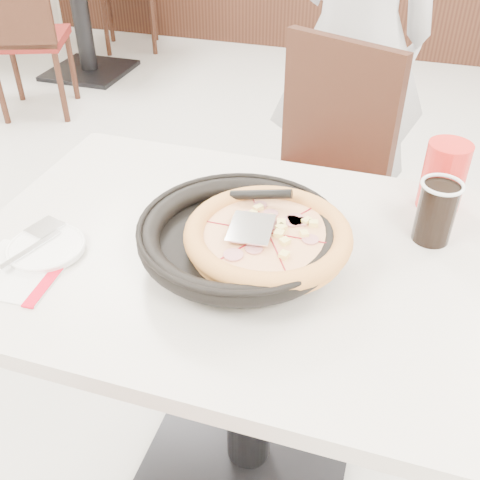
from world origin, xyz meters
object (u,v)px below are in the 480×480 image
(pizza, at_px, (268,241))
(side_plate, at_px, (46,248))
(bg_chair_left_near, at_px, (28,34))
(pizza_pan, at_px, (240,243))
(main_table, at_px, (250,370))
(cola_glass, at_px, (436,214))
(red_cup, at_px, (444,176))
(diner_person, at_px, (354,39))
(bg_table_left, at_px, (82,20))
(chair_far, at_px, (299,199))

(pizza, xyz_separation_m, side_plate, (-0.45, -0.09, -0.05))
(side_plate, bearing_deg, bg_chair_left_near, 126.53)
(pizza_pan, relative_size, side_plate, 2.28)
(main_table, distance_m, pizza, 0.44)
(pizza_pan, bearing_deg, cola_glass, 27.50)
(red_cup, bearing_deg, diner_person, 110.54)
(cola_glass, bearing_deg, red_cup, 85.80)
(red_cup, xyz_separation_m, bg_chair_left_near, (-2.31, 1.66, -0.35))
(pizza_pan, distance_m, pizza, 0.06)
(main_table, xyz_separation_m, red_cup, (0.36, 0.30, 0.45))
(bg_table_left, bearing_deg, main_table, -52.72)
(chair_far, xyz_separation_m, red_cup, (0.39, -0.37, 0.35))
(pizza, bearing_deg, main_table, 139.87)
(chair_far, height_order, bg_table_left, chair_far)
(main_table, distance_m, chair_far, 0.67)
(main_table, relative_size, chair_far, 1.26)
(pizza, bearing_deg, bg_table_left, 127.49)
(cola_glass, distance_m, red_cup, 0.14)
(chair_far, xyz_separation_m, pizza, (0.07, -0.70, 0.34))
(red_cup, bearing_deg, bg_table_left, 135.37)
(side_plate, relative_size, red_cup, 0.99)
(chair_far, bearing_deg, bg_table_left, -21.41)
(side_plate, bearing_deg, pizza, 11.72)
(pizza, relative_size, side_plate, 1.94)
(diner_person, bearing_deg, red_cup, 87.85)
(main_table, distance_m, cola_glass, 0.59)
(pizza, xyz_separation_m, red_cup, (0.32, 0.33, 0.02))
(cola_glass, distance_m, diner_person, 1.06)
(side_plate, height_order, red_cup, red_cup)
(main_table, relative_size, diner_person, 0.70)
(side_plate, bearing_deg, cola_glass, 20.61)
(main_table, xyz_separation_m, pizza_pan, (-0.01, -0.04, 0.42))
(red_cup, bearing_deg, bg_chair_left_near, 144.42)
(cola_glass, relative_size, bg_table_left, 0.11)
(red_cup, bearing_deg, side_plate, -151.17)
(pizza, bearing_deg, pizza_pan, 178.82)
(cola_glass, height_order, red_cup, red_cup)
(red_cup, relative_size, bg_chair_left_near, 0.17)
(bg_table_left, bearing_deg, pizza_pan, -53.28)
(bg_table_left, height_order, bg_chair_left_near, bg_chair_left_near)
(pizza_pan, xyz_separation_m, side_plate, (-0.39, -0.09, -0.03))
(chair_far, relative_size, bg_table_left, 0.79)
(pizza, distance_m, diner_person, 1.21)
(bg_chair_left_near, bearing_deg, diner_person, -42.27)
(diner_person, bearing_deg, side_plate, 48.48)
(side_plate, bearing_deg, bg_table_left, 120.04)
(side_plate, height_order, cola_glass, cola_glass)
(pizza_pan, xyz_separation_m, diner_person, (0.05, 1.21, 0.06))
(diner_person, bearing_deg, bg_table_left, -58.33)
(pizza_pan, distance_m, diner_person, 1.21)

